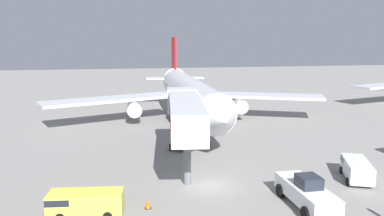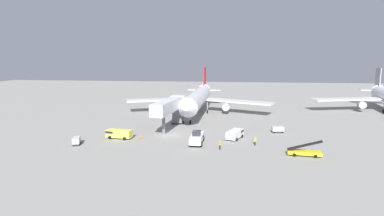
% 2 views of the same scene
% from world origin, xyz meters
% --- Properties ---
extents(ground_plane, '(300.00, 300.00, 0.00)m').
position_xyz_m(ground_plane, '(0.00, 0.00, 0.00)').
color(ground_plane, gray).
extents(airplane_at_gate, '(45.85, 46.28, 13.59)m').
position_xyz_m(airplane_at_gate, '(3.16, 27.11, 4.84)').
color(airplane_at_gate, silver).
rests_on(airplane_at_gate, ground).
extents(jet_bridge, '(5.52, 17.81, 7.36)m').
position_xyz_m(jet_bridge, '(-1.24, 6.16, 5.51)').
color(jet_bridge, silver).
rests_on(jet_bridge, ground).
extents(pushback_tug, '(2.61, 6.87, 2.68)m').
position_xyz_m(pushback_tug, '(6.25, -5.77, 1.23)').
color(pushback_tug, white).
rests_on(pushback_tug, ground).
extents(belt_loader_truck, '(5.89, 2.66, 2.87)m').
position_xyz_m(belt_loader_truck, '(25.80, -11.05, 0.74)').
color(belt_loader_truck, yellow).
rests_on(belt_loader_truck, ground).
extents(service_van_near_left, '(3.88, 5.48, 1.82)m').
position_xyz_m(service_van_near_left, '(13.92, -1.01, 1.06)').
color(service_van_near_left, white).
rests_on(service_van_near_left, ground).
extents(service_van_far_right, '(5.69, 2.82, 1.85)m').
position_xyz_m(service_van_far_right, '(-10.70, -3.83, 1.07)').
color(service_van_far_right, '#E5DB4C').
rests_on(service_van_far_right, ground).
extents(baggage_cart_near_center, '(2.07, 2.94, 1.48)m').
position_xyz_m(baggage_cart_near_center, '(-17.29, -9.35, 0.82)').
color(baggage_cart_near_center, '#38383D').
rests_on(baggage_cart_near_center, ground).
extents(baggage_cart_far_left, '(2.75, 1.61, 1.43)m').
position_xyz_m(baggage_cart_far_left, '(23.72, 5.41, 0.79)').
color(baggage_cart_far_left, '#38383D').
rests_on(baggage_cart_far_left, ground).
extents(ground_crew_worker_foreground, '(0.37, 0.37, 1.82)m').
position_xyz_m(ground_crew_worker_foreground, '(10.99, -9.32, 0.96)').
color(ground_crew_worker_foreground, '#1E2333').
rests_on(ground_crew_worker_foreground, ground).
extents(ground_crew_worker_midground, '(0.38, 0.38, 1.73)m').
position_xyz_m(ground_crew_worker_midground, '(17.75, -5.70, 0.91)').
color(ground_crew_worker_midground, '#1E2333').
rests_on(ground_crew_worker_midground, ground).
extents(safety_cone_alpha, '(0.50, 0.50, 0.76)m').
position_xyz_m(safety_cone_alpha, '(-5.92, -3.56, 0.38)').
color(safety_cone_alpha, black).
rests_on(safety_cone_alpha, ground).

